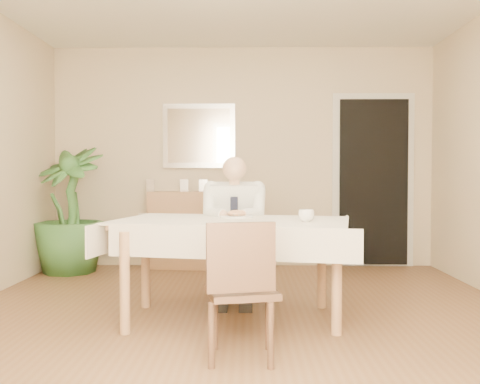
{
  "coord_description": "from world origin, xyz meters",
  "views": [
    {
      "loc": [
        0.06,
        -3.88,
        1.09
      ],
      "look_at": [
        0.0,
        0.35,
        0.95
      ],
      "focal_mm": 40.0,
      "sensor_mm": 36.0,
      "label": 1
    }
  ],
  "objects_px": {
    "chair_far": "(235,242)",
    "potted_palm": "(69,210)",
    "dining_table": "(232,231)",
    "sideboard": "(198,230)",
    "chair_near": "(241,284)",
    "seated_man": "(234,221)",
    "coffee_mug": "(306,216)"
  },
  "relations": [
    {
      "from": "potted_palm",
      "to": "sideboard",
      "type": "bearing_deg",
      "value": 12.98
    },
    {
      "from": "chair_near",
      "to": "sideboard",
      "type": "bearing_deg",
      "value": 87.11
    },
    {
      "from": "chair_far",
      "to": "sideboard",
      "type": "distance_m",
      "value": 1.44
    },
    {
      "from": "sideboard",
      "to": "potted_palm",
      "type": "relative_size",
      "value": 0.8
    },
    {
      "from": "chair_near",
      "to": "coffee_mug",
      "type": "height_order",
      "value": "coffee_mug"
    },
    {
      "from": "dining_table",
      "to": "seated_man",
      "type": "relative_size",
      "value": 1.53
    },
    {
      "from": "chair_near",
      "to": "chair_far",
      "type": "bearing_deg",
      "value": 79.87
    },
    {
      "from": "chair_far",
      "to": "coffee_mug",
      "type": "height_order",
      "value": "chair_far"
    },
    {
      "from": "chair_far",
      "to": "chair_near",
      "type": "bearing_deg",
      "value": -84.57
    },
    {
      "from": "seated_man",
      "to": "coffee_mug",
      "type": "distance_m",
      "value": 0.95
    },
    {
      "from": "dining_table",
      "to": "sideboard",
      "type": "bearing_deg",
      "value": 112.83
    },
    {
      "from": "chair_near",
      "to": "seated_man",
      "type": "relative_size",
      "value": 0.66
    },
    {
      "from": "dining_table",
      "to": "chair_far",
      "type": "distance_m",
      "value": 0.9
    },
    {
      "from": "seated_man",
      "to": "coffee_mug",
      "type": "bearing_deg",
      "value": -55.61
    },
    {
      "from": "chair_far",
      "to": "potted_palm",
      "type": "bearing_deg",
      "value": 153.87
    },
    {
      "from": "chair_far",
      "to": "coffee_mug",
      "type": "xyz_separation_m",
      "value": [
        0.53,
        -1.06,
        0.32
      ]
    },
    {
      "from": "potted_palm",
      "to": "coffee_mug",
      "type": "bearing_deg",
      "value": -41.16
    },
    {
      "from": "potted_palm",
      "to": "dining_table",
      "type": "bearing_deg",
      "value": -45.69
    },
    {
      "from": "chair_far",
      "to": "potted_palm",
      "type": "distance_m",
      "value": 2.15
    },
    {
      "from": "chair_far",
      "to": "chair_near",
      "type": "distance_m",
      "value": 1.79
    },
    {
      "from": "coffee_mug",
      "to": "dining_table",
      "type": "bearing_deg",
      "value": 160.84
    },
    {
      "from": "chair_near",
      "to": "seated_man",
      "type": "distance_m",
      "value": 1.53
    },
    {
      "from": "dining_table",
      "to": "chair_near",
      "type": "distance_m",
      "value": 0.94
    },
    {
      "from": "chair_far",
      "to": "seated_man",
      "type": "distance_m",
      "value": 0.36
    },
    {
      "from": "dining_table",
      "to": "chair_near",
      "type": "relative_size",
      "value": 2.32
    },
    {
      "from": "chair_far",
      "to": "sideboard",
      "type": "height_order",
      "value": "sideboard"
    },
    {
      "from": "chair_near",
      "to": "dining_table",
      "type": "bearing_deg",
      "value": 82.28
    },
    {
      "from": "chair_far",
      "to": "sideboard",
      "type": "xyz_separation_m",
      "value": [
        -0.46,
        1.36,
        -0.03
      ]
    },
    {
      "from": "seated_man",
      "to": "sideboard",
      "type": "xyz_separation_m",
      "value": [
        -0.46,
        1.64,
        -0.25
      ]
    },
    {
      "from": "dining_table",
      "to": "coffee_mug",
      "type": "height_order",
      "value": "coffee_mug"
    },
    {
      "from": "coffee_mug",
      "to": "potted_palm",
      "type": "relative_size",
      "value": 0.08
    },
    {
      "from": "sideboard",
      "to": "potted_palm",
      "type": "distance_m",
      "value": 1.46
    }
  ]
}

